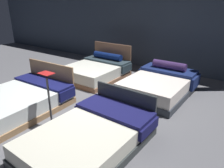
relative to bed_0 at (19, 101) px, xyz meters
name	(u,v)px	position (x,y,z in m)	size (l,w,h in m)	color
ground_plane	(90,104)	(1.13, 1.15, -0.24)	(18.00, 18.00, 0.02)	#5B5B60
showroom_back_wall	(157,19)	(1.13, 4.78, 1.52)	(18.00, 0.06, 3.50)	#333D4C
bed_0	(19,101)	(0.00, 0.00, 0.00)	(1.74, 2.19, 0.88)	#96714C
bed_1	(91,136)	(2.22, -0.08, -0.02)	(1.55, 2.22, 0.74)	#2C3232
bed_2	(96,70)	(0.07, 2.72, 0.02)	(1.66, 1.95, 0.98)	brown
bed_3	(159,85)	(2.24, 2.68, 0.03)	(1.60, 2.12, 0.76)	#262B34
price_sign	(50,106)	(1.13, -0.01, 0.20)	(0.28, 0.24, 1.10)	#3F3F44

